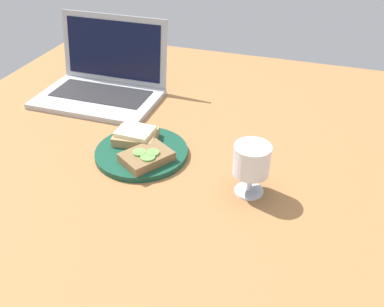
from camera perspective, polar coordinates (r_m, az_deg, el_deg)
name	(u,v)px	position (r cm, az deg, el deg)	size (l,w,h in cm)	color
wooden_table	(185,169)	(97.79, -0.96, -2.02)	(140.00, 140.00, 3.00)	#9E6B3D
plate	(141,153)	(99.85, -6.76, 0.09)	(21.48, 21.48, 1.37)	#144733
sandwich_with_cheese	(136,136)	(102.41, -7.53, 2.39)	(10.49, 8.81, 3.11)	#A88456
sandwich_with_cucumber	(146,157)	(95.16, -6.09, -0.43)	(12.26, 13.06, 2.56)	brown
wine_glass	(251,162)	(85.20, 7.93, -1.19)	(7.40, 7.40, 11.19)	white
laptop	(104,81)	(127.66, -11.70, 9.44)	(33.87, 24.98, 20.95)	#ADAFB5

